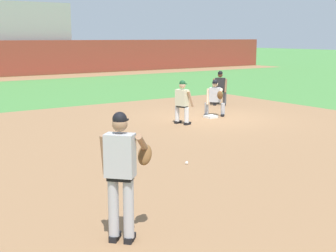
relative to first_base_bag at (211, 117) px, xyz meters
name	(u,v)px	position (x,y,z in m)	size (l,w,h in m)	color
ground_plane	(211,118)	(0.00, 0.00, -0.04)	(160.00, 160.00, 0.00)	#47843D
infield_dirt_patch	(186,153)	(-3.81, -3.62, -0.04)	(18.00, 18.00, 0.01)	#936B47
warning_track_strip	(29,78)	(0.00, 20.00, -0.04)	(48.00, 3.20, 0.01)	#936B47
first_base_bag	(211,117)	(0.00, 0.00, 0.00)	(0.38, 0.38, 0.09)	white
baseball	(187,163)	(-4.43, -4.49, -0.01)	(0.07, 0.07, 0.07)	white
pitcher	(122,169)	(-7.59, -7.22, 1.01)	(0.85, 0.56, 1.86)	black
first_baseman	(215,96)	(0.33, 0.17, 0.69)	(0.75, 1.08, 1.34)	black
baserunner	(182,101)	(-1.57, -0.42, 0.75)	(0.54, 0.65, 1.46)	black
umpire	(220,87)	(2.29, 2.18, 0.75)	(0.67, 0.67, 1.46)	black
outfield_wall	(19,58)	(0.00, 22.00, 1.26)	(48.00, 0.50, 2.60)	brown
stadium_seating_block	(5,38)	(0.00, 25.32, 2.70)	(9.02, 5.05, 5.45)	gray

